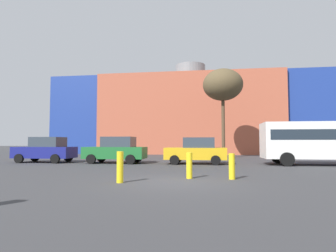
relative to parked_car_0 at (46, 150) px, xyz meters
The scene contains 10 objects.
ground_plane 13.66m from the parked_car_0, 40.05° to the right, with size 200.00×200.00×0.00m, color #38383A.
building_backdrop 21.81m from the parked_car_0, 64.15° to the left, with size 35.76×10.16×11.99m.
parked_car_0 is the anchor object (origin of this frame).
parked_car_1 5.30m from the parked_car_0, ahead, with size 4.24×2.08×1.84m.
parked_car_2 10.90m from the parked_car_0, ahead, with size 4.08×2.00×1.77m.
white_bus 18.63m from the parked_car_0, ahead, with size 6.80×2.62×2.72m.
bare_tree_0 16.50m from the parked_car_0, 31.58° to the left, with size 3.79×3.79×8.45m.
bollard_yellow_0 13.41m from the parked_car_0, 35.26° to the right, with size 0.24×0.24×1.03m, color yellow.
bollard_yellow_1 14.80m from the parked_car_0, 31.58° to the right, with size 0.24×0.24×1.01m, color yellow.
bollard_yellow_2 12.64m from the parked_car_0, 47.33° to the right, with size 0.24×0.24×1.12m, color yellow.
Camera 1 is at (1.28, -10.39, 1.44)m, focal length 30.35 mm.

